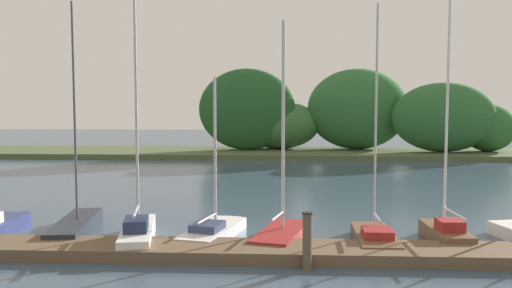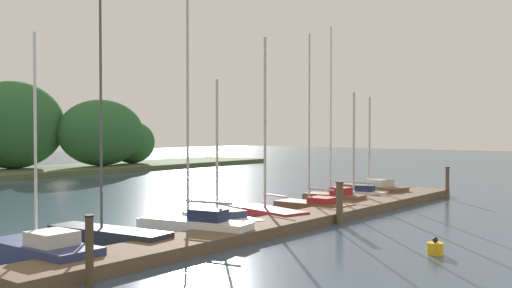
{
  "view_description": "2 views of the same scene",
  "coord_description": "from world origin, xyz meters",
  "px_view_note": "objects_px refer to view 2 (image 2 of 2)",
  "views": [
    {
      "loc": [
        -0.1,
        -5.47,
        4.54
      ],
      "look_at": [
        -1.07,
        11.53,
        3.19
      ],
      "focal_mm": 38.04,
      "sensor_mm": 36.0,
      "label": 1
    },
    {
      "loc": [
        -18.35,
        -2.16,
        3.49
      ],
      "look_at": [
        -1.51,
        11.27,
        2.95
      ],
      "focal_mm": 41.31,
      "sensor_mm": 36.0,
      "label": 2
    }
  ],
  "objects_px": {
    "sailboat_1": "(104,234)",
    "channel_buoy_0": "(435,248)",
    "sailboat_3": "(220,218)",
    "mooring_piling_1": "(340,203)",
    "mooring_piling_2": "(447,183)",
    "sailboat_8": "(372,189)",
    "sailboat_5": "(312,204)",
    "sailboat_7": "(356,192)",
    "sailboat_0": "(40,250)",
    "mooring_piling_0": "(89,251)",
    "sailboat_2": "(193,224)",
    "sailboat_6": "(333,196)",
    "sailboat_4": "(266,210)"
  },
  "relations": [
    {
      "from": "mooring_piling_0",
      "to": "channel_buoy_0",
      "type": "height_order",
      "value": "mooring_piling_0"
    },
    {
      "from": "mooring_piling_2",
      "to": "sailboat_8",
      "type": "bearing_deg",
      "value": 107.46
    },
    {
      "from": "sailboat_7",
      "to": "channel_buoy_0",
      "type": "height_order",
      "value": "sailboat_7"
    },
    {
      "from": "channel_buoy_0",
      "to": "sailboat_8",
      "type": "bearing_deg",
      "value": 34.3
    },
    {
      "from": "sailboat_8",
      "to": "mooring_piling_2",
      "type": "bearing_deg",
      "value": -149.45
    },
    {
      "from": "sailboat_4",
      "to": "sailboat_7",
      "type": "distance_m",
      "value": 7.83
    },
    {
      "from": "mooring_piling_2",
      "to": "sailboat_3",
      "type": "bearing_deg",
      "value": 165.23
    },
    {
      "from": "sailboat_1",
      "to": "sailboat_3",
      "type": "height_order",
      "value": "sailboat_1"
    },
    {
      "from": "sailboat_3",
      "to": "channel_buoy_0",
      "type": "bearing_deg",
      "value": -165.72
    },
    {
      "from": "sailboat_5",
      "to": "sailboat_1",
      "type": "bearing_deg",
      "value": 85.14
    },
    {
      "from": "sailboat_3",
      "to": "mooring_piling_1",
      "type": "bearing_deg",
      "value": -123.71
    },
    {
      "from": "sailboat_1",
      "to": "channel_buoy_0",
      "type": "bearing_deg",
      "value": -157.95
    },
    {
      "from": "sailboat_8",
      "to": "channel_buoy_0",
      "type": "distance_m",
      "value": 14.49
    },
    {
      "from": "sailboat_7",
      "to": "sailboat_8",
      "type": "xyz_separation_m",
      "value": [
        1.94,
        0.15,
        -0.01
      ]
    },
    {
      "from": "sailboat_2",
      "to": "sailboat_5",
      "type": "bearing_deg",
      "value": -98.93
    },
    {
      "from": "sailboat_3",
      "to": "sailboat_5",
      "type": "bearing_deg",
      "value": -82.86
    },
    {
      "from": "sailboat_0",
      "to": "mooring_piling_0",
      "type": "distance_m",
      "value": 3.03
    },
    {
      "from": "sailboat_5",
      "to": "channel_buoy_0",
      "type": "distance_m",
      "value": 9.03
    },
    {
      "from": "sailboat_0",
      "to": "sailboat_4",
      "type": "relative_size",
      "value": 0.85
    },
    {
      "from": "sailboat_3",
      "to": "sailboat_7",
      "type": "xyz_separation_m",
      "value": [
        10.1,
        -0.02,
        0.09
      ]
    },
    {
      "from": "sailboat_5",
      "to": "mooring_piling_0",
      "type": "height_order",
      "value": "sailboat_5"
    },
    {
      "from": "sailboat_1",
      "to": "sailboat_2",
      "type": "xyz_separation_m",
      "value": [
        2.5,
        -1.28,
        0.1
      ]
    },
    {
      "from": "mooring_piling_0",
      "to": "channel_buoy_0",
      "type": "bearing_deg",
      "value": -29.96
    },
    {
      "from": "sailboat_0",
      "to": "sailboat_8",
      "type": "bearing_deg",
      "value": -89.87
    },
    {
      "from": "mooring_piling_1",
      "to": "mooring_piling_2",
      "type": "bearing_deg",
      "value": -1.25
    },
    {
      "from": "sailboat_1",
      "to": "sailboat_2",
      "type": "height_order",
      "value": "sailboat_2"
    },
    {
      "from": "sailboat_5",
      "to": "sailboat_7",
      "type": "relative_size",
      "value": 1.42
    },
    {
      "from": "sailboat_1",
      "to": "sailboat_5",
      "type": "relative_size",
      "value": 1.04
    },
    {
      "from": "sailboat_7",
      "to": "mooring_piling_1",
      "type": "distance_m",
      "value": 7.83
    },
    {
      "from": "sailboat_7",
      "to": "sailboat_2",
      "type": "bearing_deg",
      "value": 80.13
    },
    {
      "from": "sailboat_8",
      "to": "mooring_piling_2",
      "type": "height_order",
      "value": "sailboat_8"
    },
    {
      "from": "sailboat_6",
      "to": "mooring_piling_1",
      "type": "distance_m",
      "value": 5.43
    },
    {
      "from": "sailboat_1",
      "to": "sailboat_3",
      "type": "relative_size",
      "value": 1.48
    },
    {
      "from": "sailboat_2",
      "to": "channel_buoy_0",
      "type": "relative_size",
      "value": 16.68
    },
    {
      "from": "sailboat_7",
      "to": "sailboat_0",
      "type": "bearing_deg",
      "value": 77.4
    },
    {
      "from": "sailboat_8",
      "to": "mooring_piling_1",
      "type": "xyz_separation_m",
      "value": [
        -9.06,
        -3.38,
        0.42
      ]
    },
    {
      "from": "sailboat_2",
      "to": "mooring_piling_1",
      "type": "height_order",
      "value": "sailboat_2"
    },
    {
      "from": "sailboat_6",
      "to": "sailboat_8",
      "type": "height_order",
      "value": "sailboat_6"
    },
    {
      "from": "sailboat_5",
      "to": "channel_buoy_0",
      "type": "bearing_deg",
      "value": 146.07
    },
    {
      "from": "sailboat_4",
      "to": "mooring_piling_2",
      "type": "distance_m",
      "value": 11.33
    },
    {
      "from": "sailboat_5",
      "to": "mooring_piling_0",
      "type": "bearing_deg",
      "value": 102.54
    },
    {
      "from": "sailboat_3",
      "to": "mooring_piling_2",
      "type": "xyz_separation_m",
      "value": [
        13.17,
        -3.47,
        0.53
      ]
    },
    {
      "from": "mooring_piling_1",
      "to": "sailboat_2",
      "type": "bearing_deg",
      "value": 156.04
    },
    {
      "from": "sailboat_3",
      "to": "mooring_piling_2",
      "type": "bearing_deg",
      "value": -90.98
    },
    {
      "from": "sailboat_0",
      "to": "mooring_piling_0",
      "type": "bearing_deg",
      "value": 167.28
    },
    {
      "from": "sailboat_0",
      "to": "sailboat_3",
      "type": "height_order",
      "value": "sailboat_0"
    },
    {
      "from": "sailboat_1",
      "to": "channel_buoy_0",
      "type": "xyz_separation_m",
      "value": [
        4.87,
        -8.41,
        -0.15
      ]
    },
    {
      "from": "sailboat_2",
      "to": "sailboat_6",
      "type": "distance_m",
      "value": 9.81
    },
    {
      "from": "sailboat_3",
      "to": "mooring_piling_1",
      "type": "xyz_separation_m",
      "value": [
        2.98,
        -3.25,
        0.51
      ]
    },
    {
      "from": "sailboat_7",
      "to": "mooring_piling_1",
      "type": "height_order",
      "value": "sailboat_7"
    }
  ]
}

